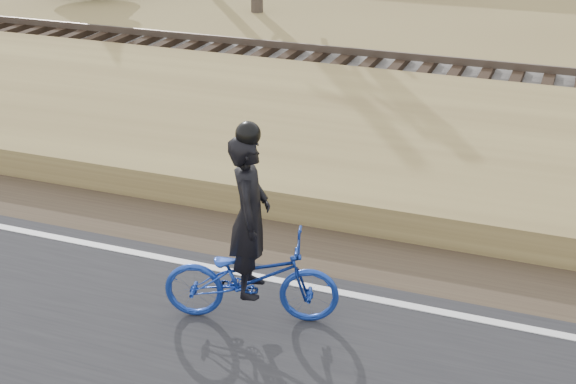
% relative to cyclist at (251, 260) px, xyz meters
% --- Properties ---
extents(shoulder, '(120.00, 1.60, 0.04)m').
position_rel_cyclist_xyz_m(shoulder, '(-4.15, 1.83, -0.76)').
color(shoulder, '#473A2B').
rests_on(shoulder, ground).
extents(embankment, '(120.00, 5.00, 0.44)m').
position_rel_cyclist_xyz_m(embankment, '(-4.15, 4.83, -0.56)').
color(embankment, '#9B8A4E').
rests_on(embankment, ground).
extents(ballast, '(120.00, 3.00, 0.45)m').
position_rel_cyclist_xyz_m(ballast, '(-4.15, 8.63, -0.56)').
color(ballast, slate).
rests_on(ballast, ground).
extents(railroad, '(120.00, 2.40, 0.29)m').
position_rel_cyclist_xyz_m(railroad, '(-4.15, 8.63, -0.25)').
color(railroad, black).
rests_on(railroad, ballast).
extents(cyclist, '(2.01, 1.16, 2.28)m').
position_rel_cyclist_xyz_m(cyclist, '(0.00, 0.00, 0.00)').
color(cyclist, navy).
rests_on(cyclist, road).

